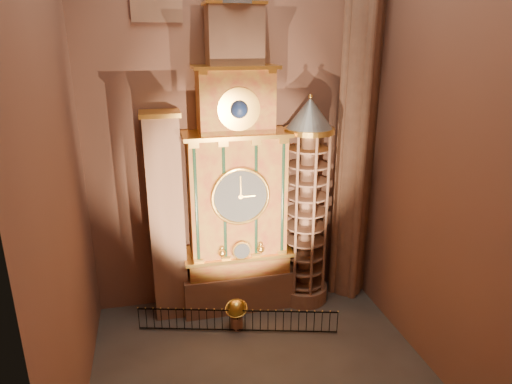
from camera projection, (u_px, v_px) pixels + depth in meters
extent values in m
plane|color=#383330|center=(260.00, 366.00, 19.46)|extent=(14.00, 14.00, 0.00)
plane|color=#8C5E4B|center=(231.00, 89.00, 21.45)|extent=(22.00, 0.00, 22.00)
plane|color=#8C5E4B|center=(47.00, 114.00, 14.42)|extent=(0.00, 22.00, 22.00)
plane|color=#8C5E4B|center=(439.00, 100.00, 17.42)|extent=(0.00, 22.00, 22.00)
cube|color=#8C634C|center=(238.00, 286.00, 23.75)|extent=(5.60, 2.20, 2.00)
cube|color=maroon|center=(237.00, 260.00, 23.27)|extent=(5.00, 2.00, 1.00)
cube|color=#FFC14B|center=(237.00, 251.00, 23.04)|extent=(5.40, 2.30, 0.18)
cube|color=maroon|center=(236.00, 196.00, 22.14)|extent=(4.60, 2.00, 6.00)
cylinder|color=black|center=(196.00, 205.00, 20.91)|extent=(0.32, 0.32, 5.60)
cylinder|color=black|center=(224.00, 203.00, 21.19)|extent=(0.32, 0.32, 5.60)
cylinder|color=black|center=(255.00, 200.00, 21.51)|extent=(0.32, 0.32, 5.60)
cylinder|color=black|center=(282.00, 198.00, 21.79)|extent=(0.32, 0.32, 5.60)
cube|color=#FFC14B|center=(236.00, 134.00, 21.11)|extent=(5.00, 2.25, 0.18)
cylinder|color=#2D3033|center=(240.00, 196.00, 21.11)|extent=(2.60, 0.12, 2.60)
torus|color=#FFC14B|center=(241.00, 197.00, 21.07)|extent=(2.80, 0.16, 2.80)
cylinder|color=#FFC14B|center=(242.00, 251.00, 21.84)|extent=(0.90, 0.10, 0.90)
sphere|color=#FFC14B|center=(222.00, 253.00, 21.70)|extent=(0.36, 0.36, 0.36)
sphere|color=#FFC14B|center=(261.00, 249.00, 22.11)|extent=(0.36, 0.36, 0.36)
cube|color=maroon|center=(235.00, 102.00, 20.69)|extent=(3.40, 1.80, 3.00)
sphere|color=#0C143F|center=(239.00, 109.00, 19.92)|extent=(0.80, 0.80, 0.80)
cube|color=#FFC14B|center=(235.00, 67.00, 20.15)|extent=(3.80, 2.00, 0.15)
cube|color=#8C634C|center=(234.00, 37.00, 19.79)|extent=(2.40, 1.60, 2.60)
cube|color=#8C634C|center=(167.00, 221.00, 21.73)|extent=(1.60, 1.40, 10.00)
cube|color=#FFC14B|center=(170.00, 262.00, 21.99)|extent=(1.35, 0.10, 2.10)
cube|color=#4B1B14|center=(170.00, 263.00, 21.93)|extent=(1.05, 0.04, 1.75)
cube|color=#FFC14B|center=(166.00, 212.00, 21.15)|extent=(1.35, 0.10, 2.10)
cube|color=#4B1B14|center=(166.00, 212.00, 21.09)|extent=(1.05, 0.04, 1.75)
cube|color=#FFC14B|center=(163.00, 158.00, 20.31)|extent=(1.35, 0.10, 2.10)
cube|color=#4B1B14|center=(163.00, 158.00, 20.26)|extent=(1.05, 0.04, 1.75)
cube|color=#FFC14B|center=(159.00, 114.00, 20.09)|extent=(1.80, 1.60, 0.20)
cylinder|color=#8C634C|center=(303.00, 291.00, 24.42)|extent=(2.50, 2.50, 0.80)
cylinder|color=#8C634C|center=(306.00, 213.00, 22.97)|extent=(0.70, 0.70, 8.20)
cylinder|color=#FFC14B|center=(309.00, 130.00, 21.62)|extent=(2.40, 2.40, 0.25)
cone|color=slate|center=(310.00, 114.00, 21.36)|extent=(2.30, 2.30, 1.50)
sphere|color=#FFC14B|center=(311.00, 96.00, 21.10)|extent=(0.20, 0.20, 0.20)
cylinder|color=#8C634C|center=(360.00, 88.00, 21.84)|extent=(1.60, 1.60, 22.00)
cylinder|color=#8C634C|center=(375.00, 87.00, 22.01)|extent=(0.44, 0.44, 22.00)
cylinder|color=#8C634C|center=(344.00, 88.00, 21.67)|extent=(0.44, 0.44, 22.00)
cylinder|color=#8C634C|center=(353.00, 86.00, 22.58)|extent=(0.44, 0.44, 22.00)
cylinder|color=#8C634C|center=(368.00, 89.00, 21.10)|extent=(0.44, 0.44, 22.00)
cylinder|color=#8C634C|center=(237.00, 322.00, 21.84)|extent=(0.58, 0.58, 0.68)
sphere|color=gold|center=(236.00, 308.00, 21.59)|extent=(0.87, 0.87, 0.87)
torus|color=gold|center=(236.00, 308.00, 21.59)|extent=(1.34, 1.30, 0.47)
cube|color=black|center=(237.00, 311.00, 21.32)|extent=(9.09, 2.48, 0.05)
cube|color=black|center=(238.00, 330.00, 21.67)|extent=(9.09, 2.48, 0.05)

